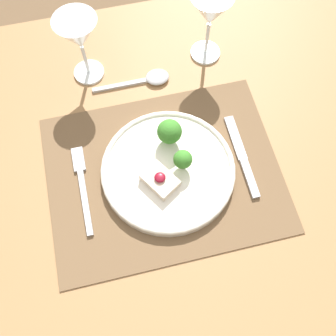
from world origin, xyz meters
TOP-DOWN VIEW (x-y plane):
  - ground_plane at (0.00, 0.00)m, footprint 8.00×8.00m
  - dining_table at (0.00, 0.00)m, footprint 1.18×0.97m
  - placemat at (0.00, 0.00)m, footprint 0.48×0.37m
  - dinner_plate at (0.01, 0.00)m, footprint 0.28×0.28m
  - fork at (-0.17, 0.02)m, footprint 0.02×0.19m
  - knife at (0.17, -0.01)m, footprint 0.02×0.19m
  - spoon at (0.02, 0.24)m, footprint 0.18×0.05m
  - wine_glass_near at (0.17, 0.28)m, footprint 0.09×0.09m
  - wine_glass_far at (-0.11, 0.29)m, footprint 0.09×0.09m

SIDE VIEW (x-z plane):
  - ground_plane at x=0.00m, z-range 0.00..0.00m
  - dining_table at x=0.00m, z-range 0.28..1.05m
  - placemat at x=0.00m, z-range 0.77..0.77m
  - knife at x=0.17m, z-range 0.77..0.78m
  - fork at x=-0.17m, z-range 0.77..0.78m
  - spoon at x=0.02m, z-range 0.77..0.79m
  - dinner_plate at x=0.01m, z-range 0.75..0.83m
  - wine_glass_far at x=-0.11m, z-range 0.81..0.97m
  - wine_glass_near at x=0.17m, z-range 0.81..0.99m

